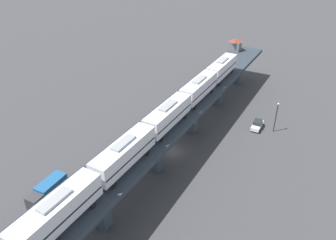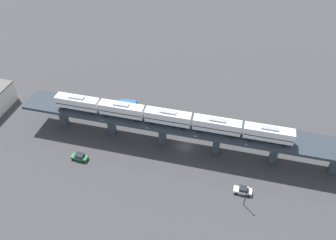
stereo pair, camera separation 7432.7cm
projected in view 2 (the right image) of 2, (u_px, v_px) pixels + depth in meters
name	position (u px, v px, depth m)	size (l,w,h in m)	color
ground_plane	(185.00, 146.00, 91.36)	(400.00, 400.00, 0.00)	#38383A
elevated_viaduct	(187.00, 127.00, 86.55)	(10.39, 92.16, 8.42)	#283039
subway_train	(168.00, 117.00, 83.90)	(4.19, 62.45, 4.45)	silver
street_car_white	(243.00, 190.00, 78.98)	(2.09, 4.47, 1.89)	silver
street_car_green	(80.00, 157.00, 87.05)	(1.98, 4.42, 1.89)	#1E6638
delivery_truck	(125.00, 105.00, 102.23)	(2.84, 7.35, 3.20)	#333338
street_lamp	(246.00, 194.00, 74.26)	(0.44, 0.44, 6.94)	black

